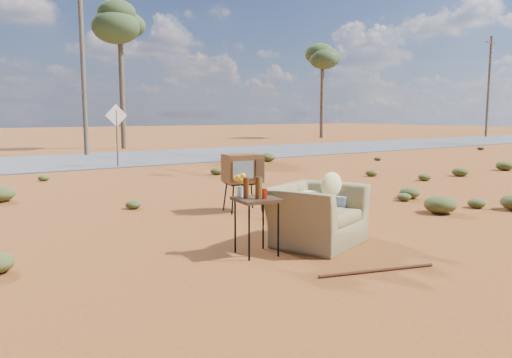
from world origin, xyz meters
TOP-DOWN VIEW (x-y plane):
  - ground at (0.00, 0.00)m, footprint 140.00×140.00m
  - highway at (0.00, 15.00)m, footprint 140.00×7.00m
  - armchair at (0.29, 0.12)m, footprint 1.66×1.41m
  - tv_unit at (0.65, 2.65)m, footprint 0.78×0.68m
  - side_table at (-0.85, 0.12)m, footprint 0.60×0.60m
  - rusty_bar at (-0.08, -1.35)m, footprint 1.46×0.48m
  - road_sign at (1.50, 12.00)m, footprint 0.78×0.06m
  - eucalyptus_center at (5.00, 21.00)m, footprint 3.20×3.20m
  - eucalyptus_right at (22.00, 24.00)m, footprint 3.20×3.20m
  - utility_pole_center at (2.00, 17.50)m, footprint 1.40×0.20m
  - utility_pole_east at (34.00, 17.50)m, footprint 1.40×0.20m
  - scrub_patch at (-0.82, 4.41)m, footprint 17.49×8.07m

SIDE VIEW (x-z plane):
  - ground at x=0.00m, z-range 0.00..0.00m
  - highway at x=0.00m, z-range 0.00..0.04m
  - rusty_bar at x=-0.08m, z-range 0.00..0.04m
  - scrub_patch at x=-0.82m, z-range -0.03..0.30m
  - armchair at x=0.29m, z-range -0.04..1.09m
  - side_table at x=-0.85m, z-range 0.25..1.32m
  - tv_unit at x=0.65m, z-range 0.27..1.36m
  - road_sign at x=1.50m, z-range 0.41..2.60m
  - utility_pole_center at x=2.00m, z-range 0.15..8.15m
  - utility_pole_east at x=34.00m, z-range 0.15..8.15m
  - eucalyptus_right at x=22.00m, z-range 2.39..9.49m
  - eucalyptus_center at x=5.00m, z-range 2.63..10.23m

